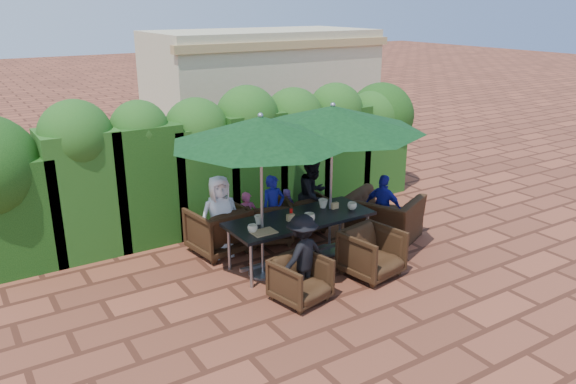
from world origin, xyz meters
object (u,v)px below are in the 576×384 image
umbrella_left (261,130)px  chair_far_right (301,211)px  umbrella_right (333,118)px  chair_far_mid (268,219)px  dining_table (300,222)px  chair_end_right (383,210)px  chair_near_left (301,278)px  chair_near_right (372,251)px  chair_far_left (218,227)px

umbrella_left → chair_far_right: 2.59m
umbrella_right → chair_far_mid: bearing=125.3°
umbrella_left → chair_far_right: bearing=37.9°
dining_table → chair_end_right: size_ratio=1.99×
dining_table → chair_far_right: size_ratio=3.10×
dining_table → chair_end_right: 1.75m
chair_near_left → chair_end_right: chair_end_right is taller
chair_near_right → chair_near_left: bearing=172.9°
chair_end_right → chair_far_mid: bearing=37.1°
umbrella_left → chair_near_right: bearing=-33.1°
umbrella_left → chair_far_right: size_ratio=3.44×
umbrella_left → chair_far_left: size_ratio=2.99×
dining_table → chair_far_left: size_ratio=2.70×
chair_near_left → chair_far_right: bearing=43.8°
umbrella_left → chair_far_mid: size_ratio=3.27×
umbrella_left → chair_far_right: umbrella_left is taller
umbrella_right → chair_far_mid: 2.13m
dining_table → chair_far_left: bearing=132.2°
chair_far_right → chair_end_right: (1.01, -1.02, 0.14)m
chair_end_right → chair_near_right: bearing=107.4°
dining_table → chair_near_right: (0.65, -0.96, -0.28)m
dining_table → chair_far_right: bearing=55.3°
chair_far_left → chair_end_right: chair_end_right is taller
chair_end_right → umbrella_right: bearing=63.3°
dining_table → chair_near_left: 1.27m
chair_far_mid → chair_end_right: size_ratio=0.67×
chair_near_left → chair_far_mid: bearing=59.3°
chair_far_left → chair_far_right: 1.66m
chair_far_mid → chair_end_right: (1.75, -0.93, 0.12)m
dining_table → chair_end_right: (1.75, 0.03, -0.16)m
chair_near_right → chair_end_right: size_ratio=0.68×
chair_far_left → chair_far_right: (1.65, 0.04, -0.06)m
dining_table → umbrella_right: size_ratio=0.81×
dining_table → chair_near_left: size_ratio=3.35×
umbrella_left → chair_near_right: size_ratio=3.26×
umbrella_left → chair_far_mid: 2.21m
chair_far_left → chair_near_right: 2.53m
umbrella_left → chair_far_left: 2.10m
chair_far_left → chair_near_left: (0.26, -2.05, -0.08)m
umbrella_right → chair_far_right: bearing=84.1°
chair_far_left → umbrella_right: bearing=140.8°
chair_far_right → chair_end_right: 1.45m
chair_far_left → chair_end_right: size_ratio=0.74×
chair_end_right → umbrella_left: bearing=67.5°
chair_far_mid → chair_near_right: (0.66, -1.92, 0.00)m
chair_near_right → chair_far_mid: bearing=98.8°
chair_near_left → chair_far_left: bearing=84.8°
chair_far_left → chair_end_right: bearing=152.0°
umbrella_right → umbrella_left: bearing=-174.2°
chair_near_right → umbrella_left: bearing=136.7°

